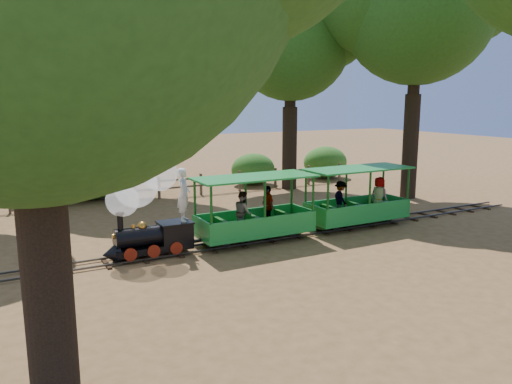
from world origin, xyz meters
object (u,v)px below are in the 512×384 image
carriage_front (255,216)px  fence (180,184)px  locomotive (145,200)px  carriage_rear (358,203)px

carriage_front → fence: 8.00m
fence → locomotive: bearing=-115.8°
locomotive → fence: 8.88m
locomotive → fence: bearing=64.2°
carriage_front → carriage_rear: bearing=-0.1°
carriage_front → fence: size_ratio=0.21×
locomotive → carriage_rear: bearing=-0.4°
carriage_front → carriage_rear: same height
carriage_front → fence: (0.44, 7.98, -0.25)m
locomotive → fence: locomotive is taller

